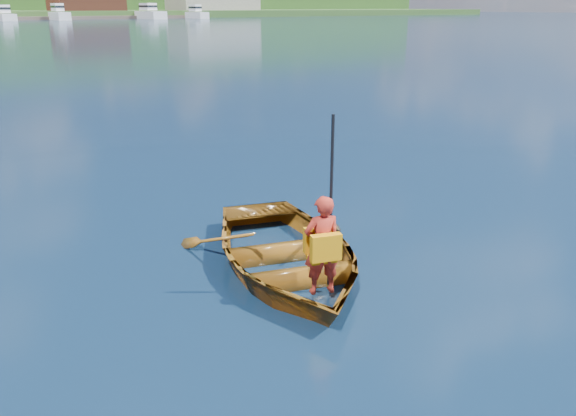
{
  "coord_description": "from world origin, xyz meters",
  "views": [
    {
      "loc": [
        -3.81,
        -5.64,
        3.16
      ],
      "look_at": [
        -0.1,
        -0.28,
        0.81
      ],
      "focal_mm": 35.0,
      "sensor_mm": 36.0,
      "label": 1
    }
  ],
  "objects": [
    {
      "name": "ground",
      "position": [
        0.0,
        0.0,
        0.0
      ],
      "size": [
        600.0,
        600.0,
        0.0
      ],
      "color": "#142740",
      "rests_on": "ground"
    },
    {
      "name": "child_paddler",
      "position": [
        -0.27,
        -1.18,
        0.68
      ],
      "size": [
        0.48,
        0.42,
        1.99
      ],
      "color": "#B52C20",
      "rests_on": "ground"
    },
    {
      "name": "rowboat",
      "position": [
        -0.14,
        -0.28,
        0.21
      ],
      "size": [
        3.4,
        4.04,
        0.72
      ],
      "color": "brown",
      "rests_on": "ground"
    }
  ]
}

